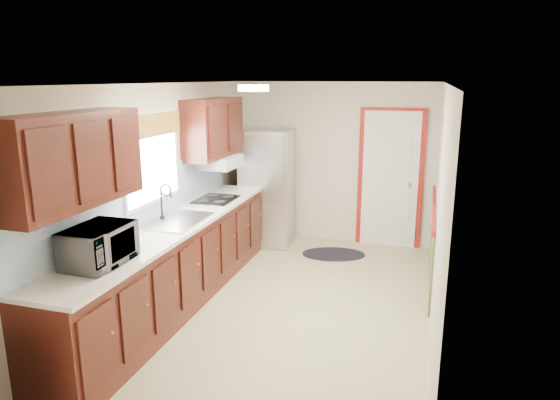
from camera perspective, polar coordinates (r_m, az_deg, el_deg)
The scene contains 8 objects.
room_shell at distance 5.20m, azimuth 0.97°, elevation -0.17°, with size 3.20×5.20×2.52m.
kitchen_run at distance 5.51m, azimuth -12.38°, elevation -3.91°, with size 0.63×4.00×2.20m.
back_wall_trim at distance 7.25m, azimuth 13.38°, elevation 0.95°, with size 1.12×2.30×2.08m.
ceiling_fixture at distance 4.95m, azimuth -3.05°, elevation 12.66°, with size 0.30×0.30×0.06m, color #FFD88C.
microwave at distance 4.41m, azimuth -20.06°, elevation -4.46°, with size 0.59×0.33×0.40m, color white.
refrigerator at distance 7.45m, azimuth -1.41°, elevation 1.45°, with size 0.78×0.76×1.72m.
rug at distance 7.20m, azimuth 6.15°, elevation -6.17°, with size 0.89×0.57×0.01m, color black.
cooktop at distance 6.40m, azimuth -7.32°, elevation 0.08°, with size 0.47×0.56×0.02m, color black.
Camera 1 is at (1.38, -4.86, 2.46)m, focal length 32.00 mm.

